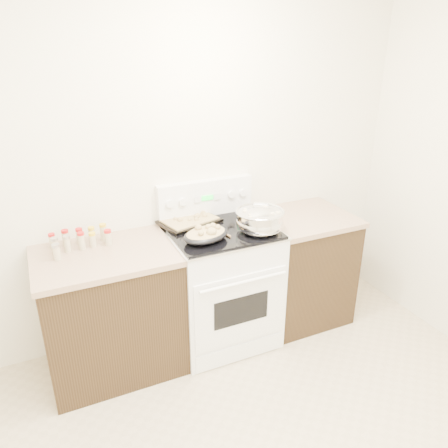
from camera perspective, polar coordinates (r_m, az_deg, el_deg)
room_shell at (r=1.56m, az=9.30°, el=3.64°), size 4.10×3.60×2.75m
counter_left at (r=3.19m, az=-14.41°, el=-11.00°), size 0.93×0.67×0.92m
counter_right at (r=3.70m, az=9.98°, el=-5.48°), size 0.73×0.67×0.92m
kitchen_range at (r=3.37m, az=-0.39°, el=-7.67°), size 0.78×0.73×1.22m
mixing_bowl at (r=3.10m, az=4.67°, el=0.45°), size 0.45×0.45×0.20m
roasting_pan at (r=2.96m, az=-2.36°, el=-1.31°), size 0.39×0.32×0.11m
baking_sheet at (r=3.27m, az=-4.45°, el=0.51°), size 0.48×0.39×0.06m
wooden_spoon at (r=3.05m, az=-0.71°, el=-1.30°), size 0.10×0.27×0.04m
blue_ladle at (r=3.11m, az=5.84°, el=-0.46°), size 0.09×0.27×0.10m
spice_jars at (r=3.06m, az=-18.47°, el=-1.99°), size 0.39×0.23×0.12m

